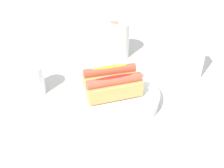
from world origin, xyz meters
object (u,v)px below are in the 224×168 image
at_px(serving_bowl, 112,95).
at_px(napkin_box, 185,56).
at_px(water_glass, 33,81).
at_px(paper_towel_roll, 115,40).
at_px(hotdog_front, 114,87).
at_px(hotdog_back, 110,77).

relative_size(serving_bowl, napkin_box, 1.83).
bearing_deg(serving_bowl, water_glass, 175.10).
relative_size(water_glass, paper_towel_roll, 0.67).
height_order(serving_bowl, paper_towel_roll, paper_towel_roll).
xyz_separation_m(hotdog_front, napkin_box, (0.21, 0.18, 0.01)).
bearing_deg(serving_bowl, hotdog_back, 107.75).
bearing_deg(water_glass, napkin_box, 16.51).
xyz_separation_m(serving_bowl, hotdog_back, (-0.01, 0.03, 0.05)).
relative_size(hotdog_back, napkin_box, 1.05).
relative_size(hotdog_back, water_glass, 1.76).
height_order(hotdog_front, hotdog_back, same).
relative_size(hotdog_front, paper_towel_roll, 1.18).
distance_m(water_glass, napkin_box, 0.48).
height_order(hotdog_front, water_glass, hotdog_front).
distance_m(water_glass, paper_towel_roll, 0.35).
bearing_deg(hotdog_front, paper_towel_roll, 93.76).
xyz_separation_m(serving_bowl, napkin_box, (0.22, 0.16, 0.05)).
bearing_deg(napkin_box, hotdog_back, -156.25).
relative_size(paper_towel_roll, napkin_box, 0.89).
bearing_deg(paper_towel_roll, serving_bowl, -87.59).
height_order(hotdog_front, napkin_box, napkin_box).
distance_m(hotdog_back, napkin_box, 0.27).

